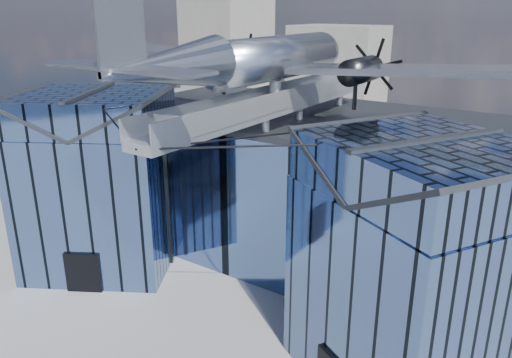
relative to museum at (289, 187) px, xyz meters
The scene contains 3 objects.
ground_plane 8.03m from the museum, 90.00° to the right, with size 120.00×120.00×0.00m, color gray.
museum is the anchor object (origin of this frame).
bg_towers 44.92m from the museum, 88.14° to the left, with size 77.00×24.50×26.00m.
Camera 1 is at (15.61, -20.92, 16.81)m, focal length 35.00 mm.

